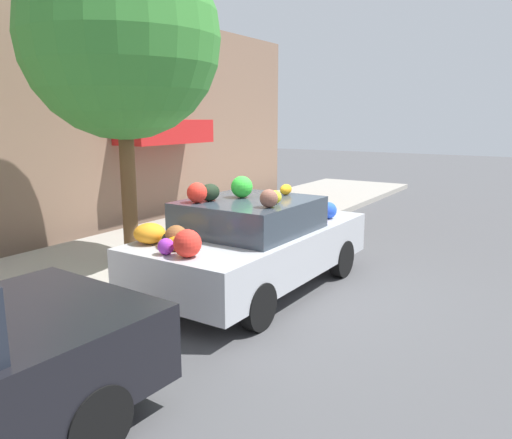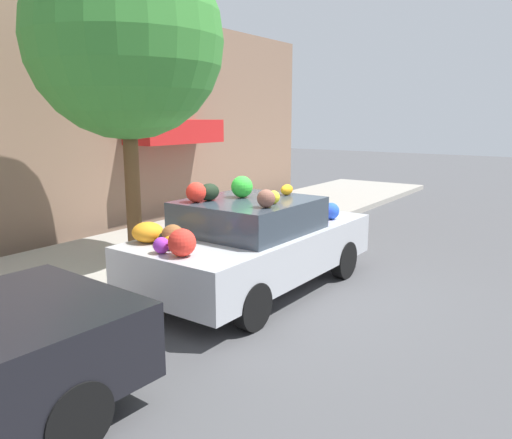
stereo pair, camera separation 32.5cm
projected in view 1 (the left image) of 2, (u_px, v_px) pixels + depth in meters
ground_plane at (257, 288)px, 7.44m from camera, size 60.00×60.00×0.00m
sidewalk_curb at (128, 257)px, 8.84m from camera, size 24.00×3.20×0.15m
building_facade at (45, 122)px, 9.63m from camera, size 18.00×1.20×4.87m
street_tree at (121, 40)px, 7.55m from camera, size 3.04×3.04×5.05m
fire_hydrant at (241, 218)px, 10.12m from camera, size 0.20×0.20×0.70m
art_car at (253, 242)px, 7.26m from camera, size 3.98×1.92×1.68m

